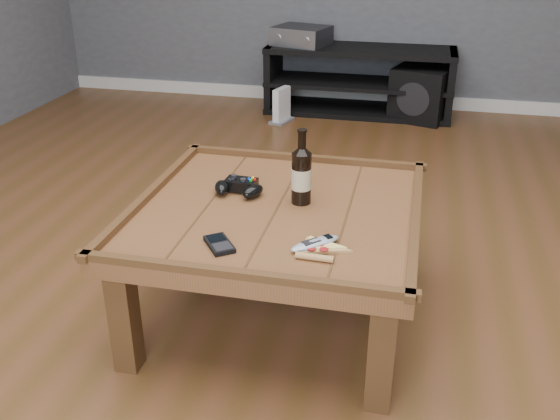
% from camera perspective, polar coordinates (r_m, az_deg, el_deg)
% --- Properties ---
extents(ground, '(6.00, 6.00, 0.00)m').
position_cam_1_polar(ground, '(2.45, -0.23, -9.34)').
color(ground, '#4F3116').
rests_on(ground, ground).
extents(baseboard, '(5.00, 0.02, 0.10)m').
position_cam_1_polar(baseboard, '(5.15, 7.42, 10.11)').
color(baseboard, silver).
rests_on(baseboard, ground).
extents(coffee_table, '(1.03, 1.03, 0.48)m').
position_cam_1_polar(coffee_table, '(2.25, -0.25, -1.16)').
color(coffee_table, brown).
rests_on(coffee_table, ground).
extents(media_console, '(1.40, 0.45, 0.50)m').
position_cam_1_polar(media_console, '(4.87, 7.24, 11.61)').
color(media_console, black).
rests_on(media_console, ground).
extents(beer_bottle, '(0.07, 0.07, 0.28)m').
position_cam_1_polar(beer_bottle, '(2.23, 1.97, 3.32)').
color(beer_bottle, black).
rests_on(beer_bottle, coffee_table).
extents(game_controller, '(0.21, 0.14, 0.06)m').
position_cam_1_polar(game_controller, '(2.33, -3.79, 2.10)').
color(game_controller, black).
rests_on(game_controller, coffee_table).
extents(pizza_slice, '(0.14, 0.22, 0.02)m').
position_cam_1_polar(pizza_slice, '(1.95, 3.59, -3.49)').
color(pizza_slice, tan).
rests_on(pizza_slice, coffee_table).
extents(smartphone, '(0.13, 0.14, 0.02)m').
position_cam_1_polar(smartphone, '(1.98, -5.57, -3.12)').
color(smartphone, black).
rests_on(smartphone, coffee_table).
extents(remote_control, '(0.17, 0.16, 0.03)m').
position_cam_1_polar(remote_control, '(1.97, 3.23, -3.06)').
color(remote_control, '#92969E').
rests_on(remote_control, coffee_table).
extents(av_receiver, '(0.46, 0.41, 0.13)m').
position_cam_1_polar(av_receiver, '(4.86, 1.96, 15.65)').
color(av_receiver, black).
rests_on(av_receiver, media_console).
extents(subwoofer, '(0.48, 0.48, 0.39)m').
position_cam_1_polar(subwoofer, '(4.81, 12.80, 10.36)').
color(subwoofer, black).
rests_on(subwoofer, ground).
extents(game_console, '(0.17, 0.23, 0.25)m').
position_cam_1_polar(game_console, '(4.64, 0.15, 9.43)').
color(game_console, slate).
rests_on(game_console, ground).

